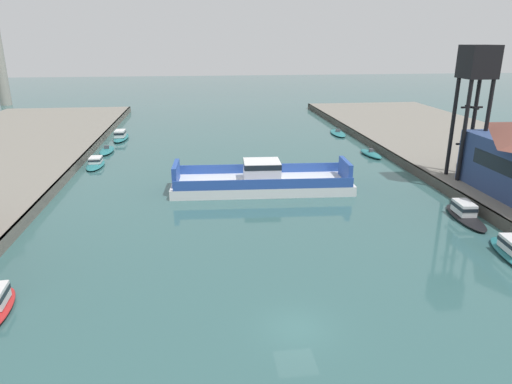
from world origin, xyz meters
TOP-DOWN VIEW (x-y plane):
  - ground_plane at (0.00, 0.00)m, footprint 400.00×400.00m
  - chain_ferry at (1.49, 26.92)m, footprint 20.81×7.61m
  - moored_boat_near_left at (-19.71, 47.96)m, footprint 2.07×5.92m
  - moored_boat_near_right at (19.62, 57.21)m, footprint 2.61×7.15m
  - moored_boat_mid_left at (19.85, 15.53)m, footprint 2.74×7.40m
  - moored_boat_far_left at (19.85, 40.94)m, footprint 2.45×5.99m
  - moored_boat_far_right at (-19.05, 57.46)m, footprint 2.38×7.68m
  - moored_boat_upstream_b at (-19.76, 39.91)m, footprint 2.20×6.13m
  - crane_tower at (25.05, 25.26)m, footprint 3.30×3.30m

SIDE VIEW (x-z plane):
  - ground_plane at x=0.00m, z-range 0.00..0.00m
  - moored_boat_near_right at x=19.62m, z-range -0.24..0.73m
  - moored_boat_far_left at x=19.85m, z-range -0.24..0.85m
  - moored_boat_near_left at x=-19.71m, z-range -0.24..0.86m
  - moored_boat_upstream_b at x=-19.76m, z-range -0.16..1.07m
  - moored_boat_mid_left at x=19.85m, z-range -0.20..1.41m
  - moored_boat_far_right at x=-19.05m, z-range -0.22..1.48m
  - chain_ferry at x=1.49m, z-range -0.66..2.77m
  - crane_tower at x=25.05m, z-range 5.42..20.23m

